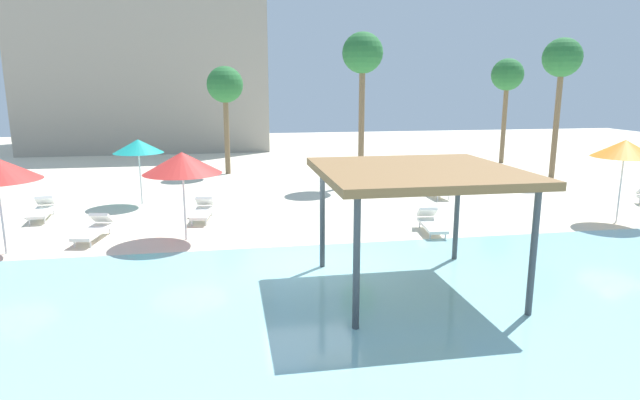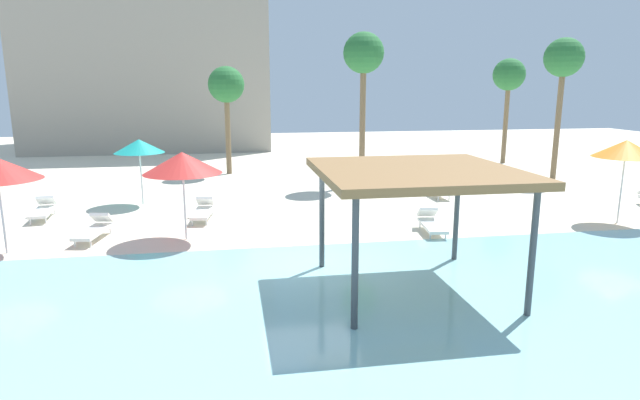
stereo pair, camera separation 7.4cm
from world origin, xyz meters
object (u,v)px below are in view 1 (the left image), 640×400
at_px(lounge_chair_5, 435,189).
at_px(beach_umbrella_orange_0, 625,149).
at_px(lounge_chair_3, 95,229).
at_px(shade_pavilion, 417,176).
at_px(palm_tree_0, 363,57).
at_px(palm_tree_1, 225,87).
at_px(lounge_chair_1, 42,210).
at_px(lounge_chair_2, 431,222).
at_px(lounge_chair_0, 203,210).
at_px(palm_tree_2, 507,77).
at_px(palm_tree_3, 562,61).
at_px(beach_umbrella_red_3, 182,163).
at_px(beach_umbrella_teal_1, 138,146).

bearing_deg(lounge_chair_5, beach_umbrella_orange_0, 40.63).
bearing_deg(lounge_chair_3, shade_pavilion, 66.04).
relative_size(beach_umbrella_orange_0, palm_tree_0, 0.41).
xyz_separation_m(beach_umbrella_orange_0, palm_tree_1, (-13.37, 12.95, 2.03)).
height_order(lounge_chair_1, palm_tree_0, palm_tree_0).
distance_m(shade_pavilion, lounge_chair_2, 5.70).
xyz_separation_m(shade_pavilion, palm_tree_0, (2.15, 13.54, 3.26)).
height_order(palm_tree_0, palm_tree_1, palm_tree_0).
relative_size(lounge_chair_5, palm_tree_1, 0.33).
xyz_separation_m(lounge_chair_0, lounge_chair_1, (-5.69, 1.12, 0.00)).
bearing_deg(palm_tree_1, palm_tree_0, -33.37).
bearing_deg(palm_tree_1, palm_tree_2, 4.35).
height_order(lounge_chair_1, lounge_chair_5, same).
distance_m(lounge_chair_0, palm_tree_2, 21.51).
relative_size(lounge_chair_2, palm_tree_1, 0.34).
bearing_deg(palm_tree_0, palm_tree_2, 27.76).
xyz_separation_m(beach_umbrella_orange_0, palm_tree_3, (3.02, 8.52, 3.26)).
bearing_deg(lounge_chair_1, beach_umbrella_orange_0, 72.92).
relative_size(beach_umbrella_orange_0, lounge_chair_2, 1.48).
bearing_deg(lounge_chair_5, palm_tree_3, 112.64).
distance_m(beach_umbrella_red_3, palm_tree_0, 11.92).
xyz_separation_m(beach_umbrella_orange_0, palm_tree_2, (3.32, 14.22, 2.59)).
bearing_deg(beach_umbrella_red_3, shade_pavilion, -42.98).
bearing_deg(palm_tree_2, palm_tree_0, -152.24).
bearing_deg(lounge_chair_0, palm_tree_2, 128.93).
height_order(palm_tree_2, palm_tree_3, palm_tree_3).
bearing_deg(beach_umbrella_red_3, palm_tree_1, 83.77).
distance_m(beach_umbrella_orange_0, beach_umbrella_teal_1, 17.85).
xyz_separation_m(beach_umbrella_red_3, lounge_chair_2, (7.82, -0.53, -2.08)).
relative_size(beach_umbrella_red_3, lounge_chair_3, 1.39).
height_order(lounge_chair_1, lounge_chair_3, same).
relative_size(beach_umbrella_teal_1, beach_umbrella_red_3, 0.96).
distance_m(beach_umbrella_red_3, lounge_chair_3, 3.53).
bearing_deg(lounge_chair_5, lounge_chair_0, -76.17).
xyz_separation_m(beach_umbrella_red_3, lounge_chair_5, (10.15, 4.92, -2.08)).
distance_m(palm_tree_2, palm_tree_3, 5.75).
relative_size(palm_tree_2, palm_tree_3, 0.90).
xyz_separation_m(lounge_chair_2, palm_tree_2, (10.24, 14.33, 4.85)).
relative_size(shade_pavilion, lounge_chair_5, 2.31).
bearing_deg(beach_umbrella_teal_1, palm_tree_0, 16.25).
bearing_deg(beach_umbrella_orange_0, palm_tree_3, 70.45).
xyz_separation_m(lounge_chair_5, palm_tree_0, (-2.44, 3.44, 5.64)).
xyz_separation_m(beach_umbrella_teal_1, lounge_chair_5, (12.26, -0.58, -2.01)).
height_order(beach_umbrella_orange_0, beach_umbrella_red_3, beach_umbrella_orange_0).
distance_m(shade_pavilion, lounge_chair_5, 11.35).
bearing_deg(lounge_chair_5, lounge_chair_2, -23.23).
bearing_deg(lounge_chair_2, palm_tree_0, -171.82).
bearing_deg(beach_umbrella_orange_0, lounge_chair_3, 176.91).
bearing_deg(lounge_chair_1, beach_umbrella_red_3, 49.82).
height_order(beach_umbrella_red_3, palm_tree_3, palm_tree_3).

